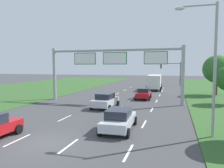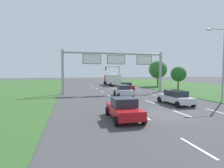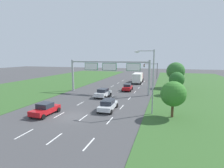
{
  "view_description": "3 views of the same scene",
  "coord_description": "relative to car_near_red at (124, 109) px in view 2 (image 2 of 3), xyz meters",
  "views": [
    {
      "loc": [
        7.55,
        -11.02,
        4.56
      ],
      "look_at": [
        -0.29,
        15.94,
        2.29
      ],
      "focal_mm": 35.0,
      "sensor_mm": 36.0,
      "label": 1
    },
    {
      "loc": [
        -7.49,
        -12.71,
        3.51
      ],
      "look_at": [
        -0.55,
        15.34,
        1.54
      ],
      "focal_mm": 28.0,
      "sensor_mm": 36.0,
      "label": 2
    },
    {
      "loc": [
        11.37,
        -19.1,
        7.54
      ],
      "look_at": [
        1.03,
        14.71,
        2.1
      ],
      "focal_mm": 28.0,
      "sensor_mm": 36.0,
      "label": 3
    }
  ],
  "objects": [
    {
      "name": "ground_plane",
      "position": [
        3.55,
        0.44,
        -0.78
      ],
      "size": [
        200.0,
        200.0,
        0.0
      ],
      "primitive_type": "plane",
      "color": "#424244"
    },
    {
      "name": "lane_dashes_inner_left",
      "position": [
        1.8,
        9.44,
        -0.78
      ],
      "size": [
        0.14,
        56.4,
        0.01
      ],
      "color": "white",
      "rests_on": "ground_plane"
    },
    {
      "name": "lane_dashes_inner_right",
      "position": [
        5.3,
        9.44,
        -0.78
      ],
      "size": [
        0.14,
        56.4,
        0.01
      ],
      "color": "white",
      "rests_on": "ground_plane"
    },
    {
      "name": "lane_dashes_slip",
      "position": [
        8.8,
        9.44,
        -0.78
      ],
      "size": [
        0.14,
        56.4,
        0.01
      ],
      "color": "white",
      "rests_on": "ground_plane"
    },
    {
      "name": "car_near_red",
      "position": [
        0.0,
        0.0,
        0.0
      ],
      "size": [
        2.23,
        4.24,
        1.6
      ],
      "rotation": [
        0.0,
        0.0,
        -0.03
      ],
      "color": "red",
      "rests_on": "ground_plane"
    },
    {
      "name": "car_lead_silver",
      "position": [
        3.77,
        11.98,
        0.04
      ],
      "size": [
        2.35,
        4.16,
        1.64
      ],
      "rotation": [
        0.0,
        0.0,
        -0.05
      ],
      "color": "silver",
      "rests_on": "ground_plane"
    },
    {
      "name": "car_mid_lane",
      "position": [
        7.27,
        4.35,
        -0.0
      ],
      "size": [
        2.22,
        4.5,
        1.53
      ],
      "rotation": [
        0.0,
        0.0,
        0.03
      ],
      "color": "silver",
      "rests_on": "ground_plane"
    },
    {
      "name": "car_far_ahead",
      "position": [
        6.87,
        19.72,
        -0.02
      ],
      "size": [
        2.17,
        3.97,
        1.53
      ],
      "rotation": [
        0.0,
        0.0,
        0.04
      ],
      "color": "red",
      "rests_on": "ground_plane"
    },
    {
      "name": "box_truck",
      "position": [
        7.21,
        33.01,
        0.83
      ],
      "size": [
        2.89,
        8.67,
        2.89
      ],
      "rotation": [
        0.0,
        0.0,
        0.03
      ],
      "color": "#B21E19",
      "rests_on": "ground_plane"
    },
    {
      "name": "sign_gantry",
      "position": [
        3.67,
        15.95,
        4.16
      ],
      "size": [
        17.24,
        0.44,
        7.0
      ],
      "color": "#9EA0A5",
      "rests_on": "ground_plane"
    },
    {
      "name": "traffic_light_mast",
      "position": [
        10.3,
        43.35,
        3.08
      ],
      "size": [
        4.76,
        0.49,
        5.6
      ],
      "color": "#47494F",
      "rests_on": "ground_plane"
    },
    {
      "name": "street_lamp",
      "position": [
        13.08,
        4.33,
        4.29
      ],
      "size": [
        2.61,
        0.32,
        8.5
      ],
      "color": "#9EA0A5",
      "rests_on": "ground_plane"
    },
    {
      "name": "roadside_tree_mid",
      "position": [
        17.18,
        18.2,
        2.34
      ],
      "size": [
        2.99,
        2.99,
        4.63
      ],
      "color": "#513823",
      "rests_on": "ground_plane"
    },
    {
      "name": "roadside_tree_far",
      "position": [
        17.35,
        26.79,
        3.36
      ],
      "size": [
        4.37,
        4.37,
        6.33
      ],
      "color": "#513823",
      "rests_on": "ground_plane"
    }
  ]
}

